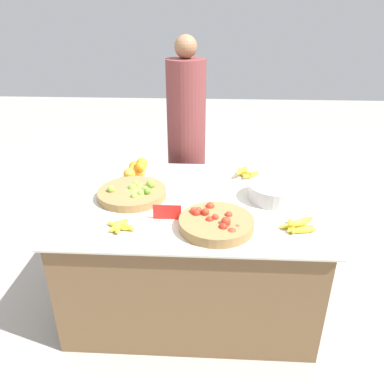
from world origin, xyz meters
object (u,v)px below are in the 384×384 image
at_px(price_sign, 167,212).
at_px(vendor_person, 186,148).
at_px(lime_bowl, 133,193).
at_px(metal_bowl, 275,192).
at_px(tomato_basket, 216,223).

bearing_deg(price_sign, vendor_person, 87.84).
height_order(lime_bowl, metal_bowl, same).
bearing_deg(lime_bowl, price_sign, -46.78).
xyz_separation_m(lime_bowl, tomato_basket, (0.50, -0.33, 0.00)).
relative_size(tomato_basket, vendor_person, 0.25).
bearing_deg(tomato_basket, vendor_person, 101.39).
distance_m(lime_bowl, tomato_basket, 0.60).
bearing_deg(lime_bowl, tomato_basket, -33.40).
relative_size(lime_bowl, metal_bowl, 1.32).
bearing_deg(price_sign, lime_bowl, 132.78).
xyz_separation_m(lime_bowl, vendor_person, (0.27, 0.83, -0.00)).
xyz_separation_m(lime_bowl, price_sign, (0.24, -0.25, 0.02)).
height_order(tomato_basket, metal_bowl, metal_bowl).
bearing_deg(price_sign, tomato_basket, -17.09).
xyz_separation_m(metal_bowl, price_sign, (-0.62, -0.27, -0.00)).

